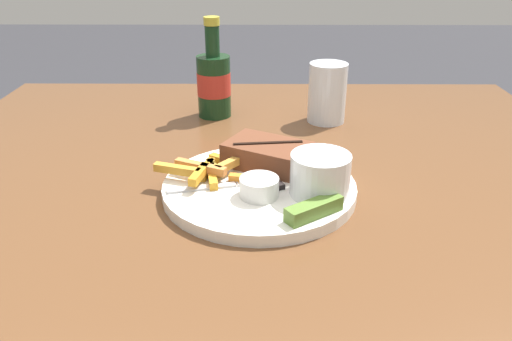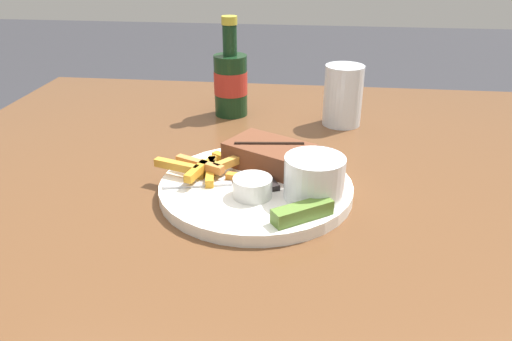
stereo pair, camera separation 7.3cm
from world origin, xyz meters
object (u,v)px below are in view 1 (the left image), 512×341
at_px(pickle_spear, 310,209).
at_px(coleslaw_cup, 317,172).
at_px(knife_utensil, 257,170).
at_px(beer_bottle, 212,82).
at_px(fork_utensil, 206,187).
at_px(dipping_sauce_cup, 252,186).
at_px(drinking_glass, 325,93).
at_px(steak_portion, 265,154).
at_px(dinner_plate, 256,188).

bearing_deg(pickle_spear, coleslaw_cup, 77.66).
distance_m(pickle_spear, knife_utensil, 0.15).
bearing_deg(beer_bottle, fork_utensil, -86.61).
xyz_separation_m(dipping_sauce_cup, fork_utensil, (-0.07, 0.02, -0.01)).
bearing_deg(beer_bottle, pickle_spear, -69.42).
height_order(beer_bottle, drinking_glass, beer_bottle).
relative_size(steak_portion, knife_utensil, 0.97).
relative_size(coleslaw_cup, beer_bottle, 0.41).
bearing_deg(beer_bottle, knife_utensil, -72.92).
bearing_deg(knife_utensil, dipping_sauce_cup, 149.16).
distance_m(steak_portion, knife_utensil, 0.03).
xyz_separation_m(coleslaw_cup, dipping_sauce_cup, (-0.09, -0.01, -0.02)).
bearing_deg(beer_bottle, dinner_plate, -74.82).
relative_size(dinner_plate, coleslaw_cup, 3.40).
xyz_separation_m(pickle_spear, fork_utensil, (-0.14, 0.08, -0.01)).
relative_size(knife_utensil, drinking_glass, 1.30).
bearing_deg(drinking_glass, beer_bottle, 171.96).
relative_size(coleslaw_cup, drinking_glass, 0.70).
bearing_deg(drinking_glass, fork_utensil, -122.13).
xyz_separation_m(dinner_plate, fork_utensil, (-0.07, -0.02, 0.01)).
distance_m(dipping_sauce_cup, beer_bottle, 0.40).
bearing_deg(pickle_spear, dipping_sauce_cup, 145.08).
distance_m(fork_utensil, knife_utensil, 0.09).
relative_size(pickle_spear, knife_utensil, 0.52).
distance_m(coleslaw_cup, beer_bottle, 0.42).
bearing_deg(coleslaw_cup, knife_utensil, 140.34).
xyz_separation_m(dinner_plate, steak_portion, (0.01, 0.06, 0.03)).
height_order(dinner_plate, steak_portion, steak_portion).
height_order(steak_portion, beer_bottle, beer_bottle).
bearing_deg(fork_utensil, beer_bottle, 79.82).
distance_m(dinner_plate, steak_portion, 0.07).
relative_size(dipping_sauce_cup, beer_bottle, 0.27).
bearing_deg(pickle_spear, knife_utensil, 118.31).
relative_size(dipping_sauce_cup, fork_utensil, 0.41).
relative_size(dinner_plate, beer_bottle, 1.41).
relative_size(coleslaw_cup, fork_utensil, 0.63).
xyz_separation_m(dinner_plate, pickle_spear, (0.07, -0.09, 0.02)).
distance_m(steak_portion, pickle_spear, 0.17).
distance_m(coleslaw_cup, knife_utensil, 0.11).
distance_m(dipping_sauce_cup, drinking_glass, 0.38).
bearing_deg(coleslaw_cup, dinner_plate, 158.78).
distance_m(dinner_plate, pickle_spear, 0.12).
xyz_separation_m(pickle_spear, knife_utensil, (-0.07, 0.13, -0.01)).
bearing_deg(drinking_glass, steak_portion, -115.86).
distance_m(steak_portion, drinking_glass, 0.28).
distance_m(coleslaw_cup, dipping_sauce_cup, 0.09).
height_order(steak_portion, coleslaw_cup, coleslaw_cup).
bearing_deg(dinner_plate, steak_portion, 77.78).
distance_m(pickle_spear, fork_utensil, 0.16).
height_order(dipping_sauce_cup, knife_utensil, dipping_sauce_cup).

